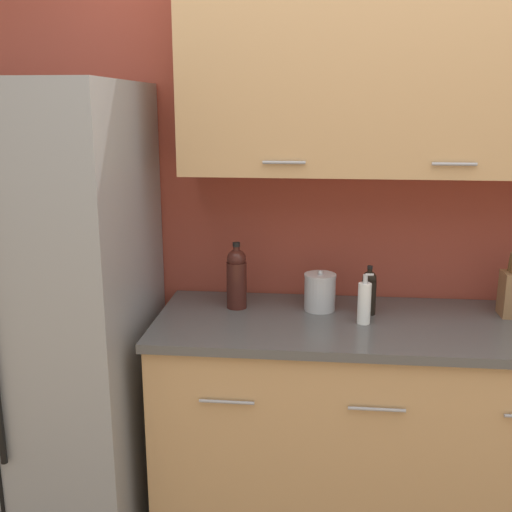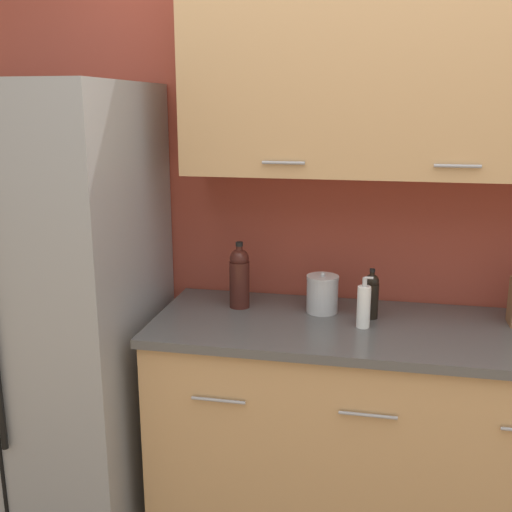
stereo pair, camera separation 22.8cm
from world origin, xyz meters
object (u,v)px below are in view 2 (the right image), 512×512
(refrigerator, at_px, (45,308))
(soap_dispenser, at_px, (364,306))
(wine_bottle, at_px, (239,277))
(oil_bottle, at_px, (371,295))
(steel_canister, at_px, (322,294))

(refrigerator, distance_m, soap_dispenser, 1.31)
(wine_bottle, distance_m, soap_dispenser, 0.53)
(oil_bottle, bearing_deg, refrigerator, -173.50)
(wine_bottle, height_order, oil_bottle, wine_bottle)
(soap_dispenser, height_order, steel_canister, soap_dispenser)
(refrigerator, distance_m, steel_canister, 1.15)
(steel_canister, bearing_deg, wine_bottle, -178.84)
(wine_bottle, bearing_deg, steel_canister, 1.16)
(oil_bottle, xyz_separation_m, steel_canister, (-0.20, 0.03, -0.02))
(wine_bottle, height_order, soap_dispenser, wine_bottle)
(wine_bottle, xyz_separation_m, soap_dispenser, (0.51, -0.14, -0.05))
(wine_bottle, relative_size, soap_dispenser, 1.39)
(refrigerator, bearing_deg, oil_bottle, 6.50)
(steel_canister, bearing_deg, soap_dispenser, -39.90)
(refrigerator, bearing_deg, steel_canister, 9.19)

